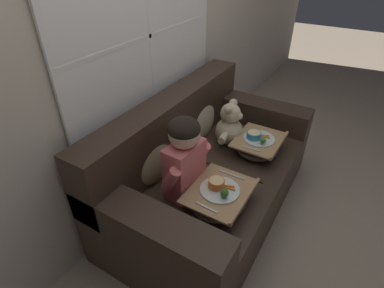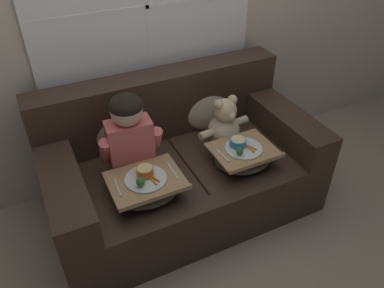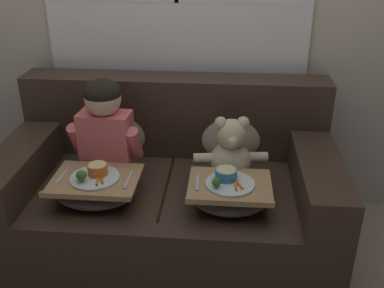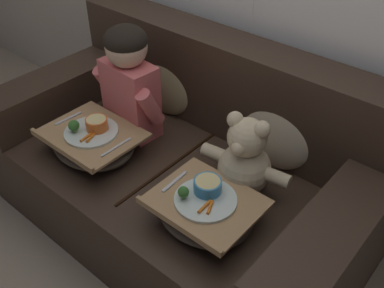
{
  "view_description": "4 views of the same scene",
  "coord_description": "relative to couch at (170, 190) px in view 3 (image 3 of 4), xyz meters",
  "views": [
    {
      "loc": [
        -1.57,
        -0.76,
        1.8
      ],
      "look_at": [
        -0.14,
        0.11,
        0.66
      ],
      "focal_mm": 28.0,
      "sensor_mm": 36.0,
      "label": 1
    },
    {
      "loc": [
        -0.8,
        -1.78,
        1.99
      ],
      "look_at": [
        0.04,
        -0.05,
        0.57
      ],
      "focal_mm": 35.0,
      "sensor_mm": 36.0,
      "label": 2
    },
    {
      "loc": [
        0.31,
        -2.08,
        1.66
      ],
      "look_at": [
        0.13,
        0.07,
        0.62
      ],
      "focal_mm": 42.0,
      "sensor_mm": 36.0,
      "label": 3
    },
    {
      "loc": [
        1.08,
        -1.16,
        1.74
      ],
      "look_at": [
        0.13,
        -0.05,
        0.61
      ],
      "focal_mm": 42.0,
      "sensor_mm": 36.0,
      "label": 4
    }
  ],
  "objects": [
    {
      "name": "throw_pillow_behind_child",
      "position": [
        -0.33,
        0.23,
        0.28
      ],
      "size": [
        0.38,
        0.18,
        0.39
      ],
      "color": "tan",
      "rests_on": "couch"
    },
    {
      "name": "child_figure",
      "position": [
        -0.33,
        -0.02,
        0.4
      ],
      "size": [
        0.4,
        0.2,
        0.55
      ],
      "color": "#DB6666",
      "rests_on": "couch"
    },
    {
      "name": "couch",
      "position": [
        0.0,
        0.0,
        0.0
      ],
      "size": [
        1.77,
        0.98,
        0.89
      ],
      "color": "#38281E",
      "rests_on": "ground_plane"
    },
    {
      "name": "teddy_bear",
      "position": [
        0.33,
        -0.03,
        0.26
      ],
      "size": [
        0.4,
        0.28,
        0.37
      ],
      "color": "beige",
      "rests_on": "couch"
    },
    {
      "name": "lap_tray_child",
      "position": [
        -0.33,
        -0.28,
        0.17
      ],
      "size": [
        0.43,
        0.35,
        0.19
      ],
      "color": "#473D33",
      "rests_on": "child_figure"
    },
    {
      "name": "lap_tray_teddy",
      "position": [
        0.33,
        -0.28,
        0.17
      ],
      "size": [
        0.4,
        0.34,
        0.18
      ],
      "color": "#473D33",
      "rests_on": "teddy_bear"
    },
    {
      "name": "throw_pillow_behind_teddy",
      "position": [
        0.33,
        0.23,
        0.28
      ],
      "size": [
        0.39,
        0.19,
        0.4
      ],
      "color": "#C1B293",
      "rests_on": "couch"
    },
    {
      "name": "ground_plane",
      "position": [
        0.0,
        -0.07,
        -0.32
      ],
      "size": [
        14.0,
        14.0,
        0.0
      ],
      "primitive_type": "plane",
      "color": "tan"
    }
  ]
}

